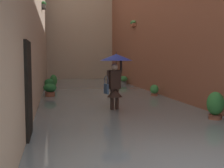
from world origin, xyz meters
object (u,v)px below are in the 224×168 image
person_wading (115,69)px  potted_plant_near_right (49,85)px  potted_plant_mid_right (54,82)px  potted_plant_far_left (154,91)px  potted_plant_near_left (124,80)px  potted_plant_far_right (50,90)px  potted_plant_mid_left (215,107)px

person_wading → potted_plant_near_right: 6.93m
person_wading → potted_plant_mid_right: (2.01, -7.81, -0.97)m
person_wading → potted_plant_mid_right: person_wading is taller
potted_plant_near_right → person_wading: bearing=109.0°
potted_plant_far_left → person_wading: bearing=51.7°
potted_plant_mid_right → potted_plant_near_left: size_ratio=1.32×
potted_plant_near_left → potted_plant_far_right: bearing=49.2°
potted_plant_far_right → potted_plant_mid_left: bearing=127.5°
potted_plant_far_right → potted_plant_near_right: potted_plant_near_right is taller
potted_plant_far_right → potted_plant_mid_left: potted_plant_mid_left is taller
potted_plant_near_right → potted_plant_far_left: size_ratio=1.16×
potted_plant_mid_right → potted_plant_mid_left: bearing=114.0°
potted_plant_near_right → potted_plant_near_left: 5.51m
person_wading → potted_plant_far_right: size_ratio=2.85×
potted_plant_far_left → potted_plant_mid_right: bearing=-46.4°
potted_plant_near_left → person_wading: bearing=74.8°
potted_plant_near_right → potted_plant_far_left: (-4.69, 3.36, -0.05)m
potted_plant_mid_right → potted_plant_near_left: bearing=-162.1°
potted_plant_far_left → potted_plant_mid_left: bearing=89.2°
potted_plant_mid_right → potted_plant_far_left: (-4.47, 4.69, -0.14)m
potted_plant_far_right → potted_plant_near_left: bearing=-130.8°
potted_plant_far_right → potted_plant_near_right: 2.62m
potted_plant_far_left → potted_plant_near_left: potted_plant_near_left is taller
person_wading → potted_plant_near_right: bearing=-71.0°
potted_plant_near_left → potted_plant_near_right: bearing=30.5°
potted_plant_near_right → potted_plant_far_left: bearing=144.4°
potted_plant_far_right → potted_plant_near_left: (-4.68, -5.42, -0.02)m
potted_plant_mid_left → potted_plant_far_left: (-0.07, -5.19, -0.14)m
potted_plant_far_right → potted_plant_near_left: 7.16m
potted_plant_near_right → potted_plant_mid_right: bearing=-99.5°
potted_plant_mid_left → potted_plant_mid_right: bearing=-66.0°
potted_plant_near_left → potted_plant_mid_right: bearing=17.9°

